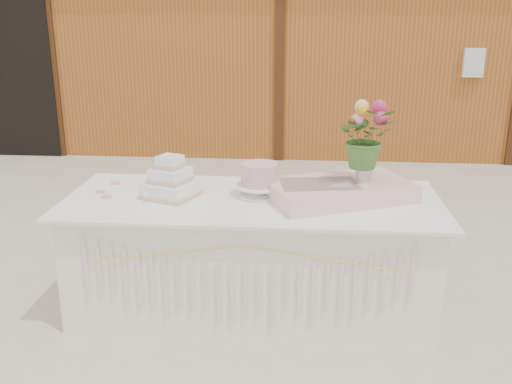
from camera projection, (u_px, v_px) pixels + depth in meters
The scene contains 9 objects.
ground at pixel (252, 306), 3.87m from camera, with size 80.00×80.00×0.00m, color beige.
barn at pixel (285, 26), 9.05m from camera, with size 12.60×4.60×3.30m.
cake_table at pixel (252, 254), 3.75m from camera, with size 2.40×1.00×0.77m.
wedding_cake at pixel (171, 183), 3.65m from camera, with size 0.40×0.40×0.27m.
pink_cake_stand at pixel (260, 178), 3.65m from camera, with size 0.31×0.31×0.22m.
satin_runner at pixel (340, 190), 3.62m from camera, with size 0.88×0.51×0.11m, color beige.
flower_vase at pixel (364, 171), 3.60m from camera, with size 0.10×0.10×0.14m, color #B6B6BB.
bouquet at pixel (367, 130), 3.52m from camera, with size 0.35×0.30×0.39m, color #3E6729.
loose_flowers at pixel (113, 188), 3.82m from camera, with size 0.14×0.34×0.02m, color pink, non-canonical shape.
Camera 1 is at (0.31, -3.44, 1.92)m, focal length 40.00 mm.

